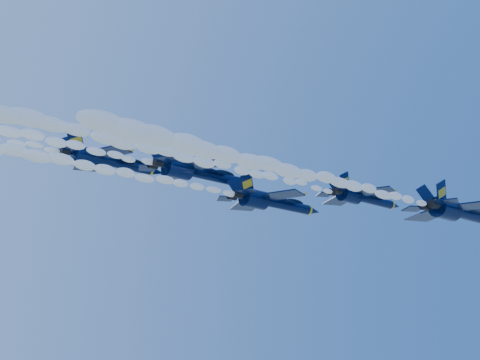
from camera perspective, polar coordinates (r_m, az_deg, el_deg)
jet_lead at (r=92.86m, az=20.15°, el=-2.88°), size 19.26×15.80×7.16m
smoke_trail_jet_lead at (r=67.06m, az=5.21°, el=0.83°), size 50.24×2.30×2.07m
jet_second at (r=94.79m, az=11.59°, el=-1.63°), size 16.13×13.23×6.00m
smoke_trail_jet_second at (r=73.61m, az=-4.51°, el=2.12°), size 50.24×1.93×1.73m
jet_third at (r=92.75m, az=3.08°, el=-2.09°), size 18.41×15.11×6.84m
smoke_trail_jet_third at (r=75.38m, az=-15.87°, el=1.67°), size 50.24×2.20×1.98m
jet_fourth at (r=92.59m, az=-3.95°, el=0.73°), size 19.26×15.80×7.16m
jet_fifth at (r=92.34m, az=-12.43°, el=1.81°), size 17.51×14.37×6.51m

